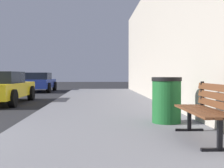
{
  "coord_description": "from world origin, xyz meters",
  "views": [
    {
      "loc": [
        3.67,
        -4.38,
        1.17
      ],
      "look_at": [
        3.96,
        1.48,
        0.97
      ],
      "focal_mm": 47.12,
      "sensor_mm": 36.0,
      "label": 1
    }
  ],
  "objects": [
    {
      "name": "bench",
      "position": [
        5.39,
        0.09,
        0.66
      ],
      "size": [
        0.54,
        1.63,
        0.89
      ],
      "rotation": [
        0.0,
        0.0,
        -0.02
      ],
      "color": "brown",
      "rests_on": "sidewalk"
    },
    {
      "name": "car_yellow",
      "position": [
        -0.17,
        7.42,
        0.65
      ],
      "size": [
        1.97,
        4.45,
        1.27
      ],
      "color": "yellow",
      "rests_on": "ground_plane"
    },
    {
      "name": "sidewalk",
      "position": [
        4.0,
        0.0,
        0.07
      ],
      "size": [
        4.0,
        32.0,
        0.15
      ],
      "primitive_type": "cube",
      "color": "slate",
      "rests_on": "ground_plane"
    },
    {
      "name": "trash_bin",
      "position": [
        5.12,
        1.7,
        0.63
      ],
      "size": [
        0.63,
        0.63,
        0.96
      ],
      "color": "#195926",
      "rests_on": "sidewalk"
    },
    {
      "name": "car_blue",
      "position": [
        -0.25,
        15.3,
        0.64
      ],
      "size": [
        1.98,
        4.06,
        1.27
      ],
      "color": "#233899",
      "rests_on": "ground_plane"
    }
  ]
}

